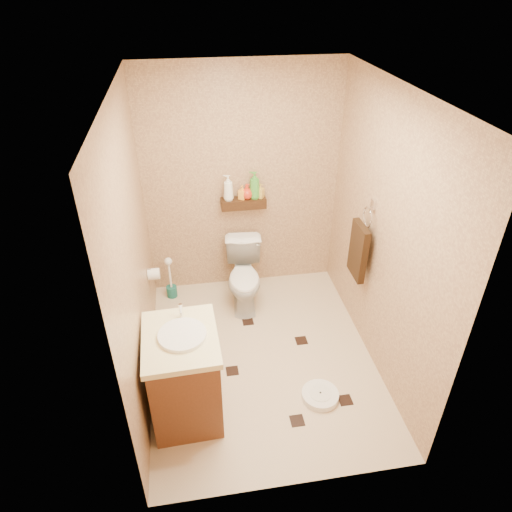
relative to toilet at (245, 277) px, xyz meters
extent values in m
plane|color=beige|center=(0.05, -0.83, -0.34)|extent=(2.50, 2.50, 0.00)
cube|color=tan|center=(0.05, 0.42, 0.86)|extent=(2.00, 0.04, 2.40)
cube|color=tan|center=(0.05, -2.08, 0.86)|extent=(2.00, 0.04, 2.40)
cube|color=tan|center=(-0.95, -0.83, 0.86)|extent=(0.04, 2.50, 2.40)
cube|color=tan|center=(1.05, -0.83, 0.86)|extent=(0.04, 2.50, 2.40)
cube|color=silver|center=(0.05, -0.83, 2.06)|extent=(2.00, 2.50, 0.02)
cube|color=#3E2711|center=(0.05, 0.34, 0.68)|extent=(0.46, 0.14, 0.10)
cube|color=black|center=(-0.25, -0.96, -0.34)|extent=(0.11, 0.11, 0.01)
cube|color=black|center=(0.46, -0.68, -0.34)|extent=(0.11, 0.11, 0.01)
cube|color=black|center=(0.20, -1.57, -0.34)|extent=(0.11, 0.11, 0.01)
cube|color=black|center=(-0.47, -0.36, -0.34)|extent=(0.11, 0.11, 0.01)
cube|color=black|center=(0.65, -1.44, -0.34)|extent=(0.11, 0.11, 0.01)
cube|color=black|center=(-0.02, -0.32, -0.34)|extent=(0.11, 0.11, 0.01)
imported|color=white|center=(0.00, 0.00, 0.00)|extent=(0.44, 0.70, 0.68)
cube|color=brown|center=(-0.65, -1.33, 0.04)|extent=(0.53, 0.64, 0.76)
cube|color=#F8EBB3|center=(-0.65, -1.33, 0.45)|extent=(0.57, 0.68, 0.05)
cylinder|color=white|center=(-0.64, -1.33, 0.48)|extent=(0.35, 0.35, 0.05)
cylinder|color=silver|center=(-0.64, -1.11, 0.54)|extent=(0.03, 0.03, 0.12)
cylinder|color=white|center=(0.44, -1.38, -0.31)|extent=(0.41, 0.41, 0.06)
cylinder|color=white|center=(0.44, -1.38, -0.28)|extent=(0.19, 0.19, 0.01)
cylinder|color=#175F56|center=(-0.77, 0.24, -0.28)|extent=(0.11, 0.11, 0.12)
cylinder|color=white|center=(-0.77, 0.24, -0.05)|extent=(0.02, 0.02, 0.35)
sphere|color=white|center=(-0.77, 0.24, 0.12)|extent=(0.08, 0.08, 0.08)
cube|color=silver|center=(1.03, -0.58, 1.04)|extent=(0.03, 0.06, 0.08)
torus|color=silver|center=(1.00, -0.58, 0.92)|extent=(0.02, 0.19, 0.19)
cube|color=black|center=(0.96, -0.58, 0.58)|extent=(0.06, 0.30, 0.52)
cylinder|color=white|center=(-0.89, -0.18, 0.26)|extent=(0.11, 0.11, 0.11)
cylinder|color=silver|center=(-0.93, -0.18, 0.32)|extent=(0.04, 0.02, 0.02)
imported|color=white|center=(-0.11, 0.34, 0.86)|extent=(0.12, 0.12, 0.27)
imported|color=#FFAB35|center=(0.04, 0.34, 0.80)|extent=(0.09, 0.09, 0.15)
imported|color=red|center=(0.08, 0.34, 0.81)|extent=(0.16, 0.16, 0.16)
imported|color=green|center=(0.16, 0.34, 0.87)|extent=(0.13, 0.13, 0.28)
imported|color=gold|center=(0.22, 0.34, 0.80)|extent=(0.09, 0.09, 0.15)
camera|label=1|loc=(-0.50, -3.84, 2.75)|focal=32.00mm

